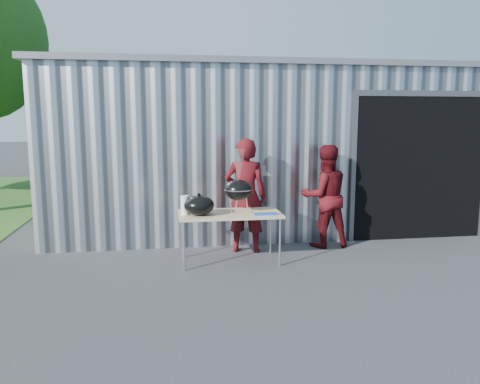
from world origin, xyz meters
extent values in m
plane|color=#313133|center=(0.00, 0.00, 0.00)|extent=(80.00, 80.00, 0.00)
cube|color=silver|center=(0.80, 4.70, 1.50)|extent=(8.00, 6.00, 3.00)
cube|color=slate|center=(0.80, 4.70, 3.05)|extent=(8.20, 6.20, 0.10)
cube|color=black|center=(3.30, 2.27, 1.25)|extent=(2.40, 1.20, 2.50)
cube|color=#4C4C51|center=(3.30, 1.70, 2.55)|extent=(2.52, 0.08, 0.10)
cube|color=tan|center=(-0.20, 0.82, 0.73)|extent=(1.50, 0.75, 0.04)
cylinder|color=silver|center=(-0.89, 0.50, 0.35)|extent=(0.03, 0.03, 0.71)
cylinder|color=silver|center=(0.49, 0.50, 0.35)|extent=(0.03, 0.03, 0.71)
cylinder|color=silver|center=(-0.89, 1.13, 0.35)|extent=(0.03, 0.03, 0.71)
cylinder|color=silver|center=(0.49, 1.13, 0.35)|extent=(0.03, 0.03, 0.71)
ellipsoid|color=black|center=(-0.07, 0.83, 1.08)|extent=(0.41, 0.41, 0.31)
cylinder|color=silver|center=(-0.07, 0.83, 1.09)|extent=(0.42, 0.42, 0.02)
cylinder|color=silver|center=(-0.07, 0.83, 1.11)|extent=(0.40, 0.40, 0.01)
cylinder|color=silver|center=(-0.07, 0.97, 0.87)|extent=(0.02, 0.02, 0.24)
cylinder|color=silver|center=(-0.19, 0.76, 0.87)|extent=(0.02, 0.02, 0.24)
cylinder|color=silver|center=(0.05, 0.76, 0.87)|extent=(0.02, 0.02, 0.24)
cylinder|color=#C96F48|center=(-0.20, 0.83, 1.12)|extent=(0.02, 0.14, 0.02)
cylinder|color=#C96F48|center=(-0.17, 0.83, 1.12)|extent=(0.02, 0.14, 0.02)
cylinder|color=#C96F48|center=(-0.13, 0.83, 1.12)|extent=(0.02, 0.14, 0.02)
cylinder|color=#C96F48|center=(-0.10, 0.83, 1.12)|extent=(0.02, 0.14, 0.02)
cylinder|color=#C96F48|center=(-0.07, 0.83, 1.12)|extent=(0.02, 0.14, 0.02)
cylinder|color=#C96F48|center=(-0.04, 0.83, 1.12)|extent=(0.02, 0.14, 0.02)
cylinder|color=#C96F48|center=(0.00, 0.83, 1.12)|extent=(0.02, 0.14, 0.02)
cylinder|color=#C96F48|center=(0.03, 0.83, 1.12)|extent=(0.02, 0.14, 0.02)
cylinder|color=#C96F48|center=(0.06, 0.83, 1.12)|extent=(0.02, 0.14, 0.02)
cone|color=silver|center=(-0.07, 0.83, 1.41)|extent=(0.20, 0.20, 0.55)
ellipsoid|color=black|center=(-0.66, 0.72, 0.89)|extent=(0.44, 0.44, 0.29)
cylinder|color=black|center=(-0.66, 0.72, 1.05)|extent=(0.05, 0.05, 0.03)
cylinder|color=white|center=(-0.86, 0.77, 0.89)|extent=(0.12, 0.12, 0.28)
cube|color=white|center=(-0.75, 1.03, 0.80)|extent=(0.20, 0.15, 0.10)
cube|color=#1C3FB7|center=(0.28, 0.57, 0.78)|extent=(0.32, 0.05, 0.05)
cube|color=yellow|center=(0.28, 0.57, 0.81)|extent=(0.32, 0.05, 0.01)
imported|color=#480A0F|center=(0.12, 1.33, 0.91)|extent=(0.75, 0.59, 1.83)
imported|color=#480A0F|center=(1.48, 1.45, 0.85)|extent=(0.87, 0.69, 1.70)
camera|label=1|loc=(-1.09, -5.89, 2.13)|focal=35.00mm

